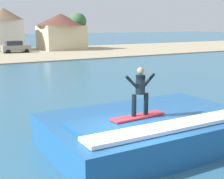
# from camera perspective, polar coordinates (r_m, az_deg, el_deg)

# --- Properties ---
(ground_plane) EXTENTS (260.00, 260.00, 0.00)m
(ground_plane) POSITION_cam_1_polar(r_m,az_deg,el_deg) (10.16, 4.23, -13.60)
(ground_plane) COLOR #2E617D
(wave_crest) EXTENTS (7.31, 4.77, 1.20)m
(wave_crest) POSITION_cam_1_polar(r_m,az_deg,el_deg) (11.84, 6.66, -6.98)
(wave_crest) COLOR #205993
(wave_crest) RESTS_ON ground_plane
(surfboard) EXTENTS (2.03, 0.59, 0.06)m
(surfboard) POSITION_cam_1_polar(r_m,az_deg,el_deg) (10.99, 4.58, -4.78)
(surfboard) COLOR #D8333F
(surfboard) RESTS_ON wave_crest
(surfer) EXTENTS (1.19, 0.32, 1.65)m
(surfer) POSITION_cam_1_polar(r_m,az_deg,el_deg) (10.82, 5.05, 0.13)
(surfer) COLOR black
(surfer) RESTS_ON surfboard
(car_far_shore) EXTENTS (4.08, 2.03, 1.86)m
(car_far_shore) POSITION_cam_1_polar(r_m,az_deg,el_deg) (49.58, -16.77, 7.23)
(car_far_shore) COLOR gray
(car_far_shore) RESTS_ON ground_plane
(house_gabled_white) EXTENTS (8.21, 8.21, 5.94)m
(house_gabled_white) POSITION_cam_1_polar(r_m,az_deg,el_deg) (54.48, -9.05, 10.37)
(house_gabled_white) COLOR beige
(house_gabled_white) RESTS_ON ground_plane
(house_small_cottage) EXTENTS (6.25, 6.25, 6.77)m
(house_small_cottage) POSITION_cam_1_polar(r_m,az_deg,el_deg) (54.75, -18.60, 10.40)
(house_small_cottage) COLOR silver
(house_small_cottage) RESTS_ON ground_plane
(tree_tall_bare) EXTENTS (2.73, 2.73, 6.03)m
(tree_tall_bare) POSITION_cam_1_polar(r_m,az_deg,el_deg) (54.03, -6.03, 11.82)
(tree_tall_bare) COLOR brown
(tree_tall_bare) RESTS_ON ground_plane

